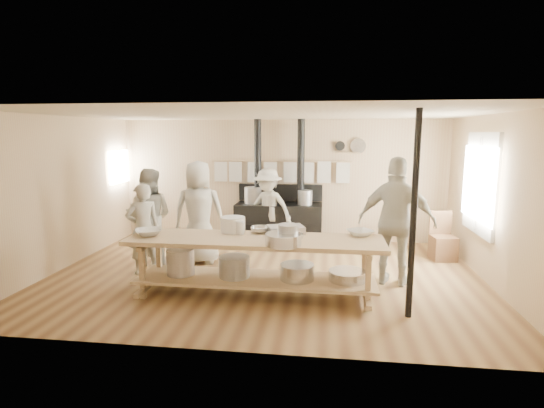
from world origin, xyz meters
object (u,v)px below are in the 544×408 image
Objects in this scene: stove at (279,219)px; cook_right at (396,222)px; cook_left at (149,217)px; chair at (443,246)px; cook_center at (199,213)px; roasting_pan at (286,230)px; prep_table at (254,261)px; cook_by_window at (268,208)px; cook_far_left at (143,229)px.

stove is 1.32× the size of cook_right.
cook_left is 1.93× the size of chair.
cook_center is 2.08× the size of chair.
stove is at bearing 98.75° from roasting_pan.
roasting_pan is (0.42, 0.33, 0.39)m from prep_table.
cook_center is 3.61× the size of roasting_pan.
stove is 0.47m from cook_by_window.
cook_far_left is at bearing -131.38° from stove.
prep_table is at bearing -90.04° from stove.
cook_right is at bearing 167.42° from cook_left.
roasting_pan is at bearing 154.13° from cook_left.
cook_by_window is at bearing -168.28° from cook_far_left.
cook_far_left is 0.94× the size of cook_by_window.
cook_left is at bearing 10.03° from cook_right.
cook_center is at bearing -112.91° from cook_by_window.
cook_far_left is 0.82× the size of cook_center.
cook_center is at bearing -127.99° from stove.
prep_table is 0.66m from roasting_pan.
cook_left is 3.35× the size of roasting_pan.
chair reaches higher than prep_table.
chair is (3.15, 2.21, -0.26)m from prep_table.
prep_table is at bearing -152.13° from chair.
chair is at bearing -14.40° from stove.
chair is at bearing 35.09° from prep_table.
cook_left reaches higher than prep_table.
stove is 3.09m from cook_right.
prep_table is at bearing -141.55° from roasting_pan.
cook_by_window is at bearing -137.72° from cook_center.
cook_by_window reaches higher than chair.
cook_by_window is 3.16× the size of roasting_pan.
cook_right reaches higher than cook_left.
chair is (5.13, 1.45, -0.49)m from cook_far_left.
roasting_pan is at bearing -152.67° from chair.
prep_table is 3.85m from chair.
cook_center reaches higher than prep_table.
cook_right is (4.15, -0.51, 0.13)m from cook_left.
roasting_pan is at bearing 134.66° from cook_far_left.
stove is 2.93× the size of chair.
cook_left is at bearing -112.75° from cook_far_left.
cook_center is 4.50m from chair.
prep_table is 2.47m from cook_left.
cook_right reaches higher than roasting_pan.
cook_center is 1.14× the size of cook_by_window.
cook_center is at bearing -174.08° from cook_left.
cook_left is (-2.10, -1.76, 0.33)m from stove.
cook_left is 0.93× the size of cook_center.
chair is 1.74× the size of roasting_pan.
prep_table is 2.71m from cook_by_window.
cook_right reaches higher than cook_far_left.
cook_by_window is (-0.18, -0.33, 0.29)m from stove.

